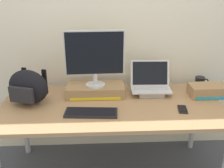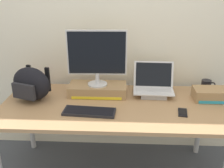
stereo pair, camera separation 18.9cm
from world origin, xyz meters
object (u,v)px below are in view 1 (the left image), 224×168
at_px(toner_box_yellow, 96,90).
at_px(desktop_monitor, 95,56).
at_px(cell_phone, 183,109).
at_px(plush_toy, 35,85).
at_px(open_laptop, 150,87).
at_px(coffee_mug, 200,82).
at_px(messenger_backpack, 28,87).
at_px(toner_box_cyan, 208,90).
at_px(external_keyboard, 91,113).

xyz_separation_m(toner_box_yellow, desktop_monitor, (0.00, -0.00, 0.31)).
relative_size(cell_phone, plush_toy, 1.30).
distance_m(open_laptop, coffee_mug, 0.51).
distance_m(desktop_monitor, plush_toy, 0.64).
relative_size(messenger_backpack, toner_box_cyan, 1.20).
height_order(coffee_mug, toner_box_cyan, same).
height_order(open_laptop, coffee_mug, open_laptop).
height_order(desktop_monitor, open_laptop, desktop_monitor).
distance_m(external_keyboard, toner_box_cyan, 1.06).
bearing_deg(cell_phone, toner_box_yellow, 164.80).
relative_size(open_laptop, toner_box_cyan, 1.12).
distance_m(desktop_monitor, open_laptop, 0.58).
distance_m(desktop_monitor, coffee_mug, 1.05).
distance_m(coffee_mug, plush_toy, 1.55).
bearing_deg(coffee_mug, toner_box_yellow, -172.01).
bearing_deg(external_keyboard, coffee_mug, 29.89).
xyz_separation_m(cell_phone, plush_toy, (-1.25, 0.43, 0.05)).
distance_m(open_laptop, plush_toy, 1.05).
xyz_separation_m(toner_box_yellow, coffee_mug, (0.99, 0.14, 0.00)).
relative_size(toner_box_yellow, coffee_mug, 3.89).
xyz_separation_m(desktop_monitor, coffee_mug, (0.99, 0.14, -0.31)).
bearing_deg(plush_toy, open_laptop, -5.12).
relative_size(desktop_monitor, external_keyboard, 1.23).
distance_m(toner_box_yellow, coffee_mug, 1.00).
relative_size(messenger_backpack, plush_toy, 3.50).
height_order(cell_phone, plush_toy, plush_toy).
xyz_separation_m(open_laptop, plush_toy, (-1.05, 0.09, -0.00)).
bearing_deg(messenger_backpack, toner_box_yellow, 31.33).
bearing_deg(toner_box_cyan, toner_box_yellow, 176.30).
bearing_deg(cell_phone, open_laptop, 129.63).
bearing_deg(external_keyboard, messenger_backpack, 161.18).
relative_size(open_laptop, messenger_backpack, 0.93).
xyz_separation_m(external_keyboard, messenger_backpack, (-0.52, 0.22, 0.13)).
distance_m(toner_box_yellow, desktop_monitor, 0.31).
bearing_deg(plush_toy, cell_phone, -19.15).
relative_size(coffee_mug, toner_box_cyan, 0.41).
bearing_deg(messenger_backpack, cell_phone, 9.45).
height_order(coffee_mug, cell_phone, coffee_mug).
bearing_deg(toner_box_cyan, open_laptop, 170.26).
bearing_deg(open_laptop, plush_toy, 176.64).
xyz_separation_m(desktop_monitor, messenger_backpack, (-0.55, -0.13, -0.21)).
relative_size(toner_box_yellow, messenger_backpack, 1.32).
xyz_separation_m(cell_phone, toner_box_cyan, (0.30, 0.25, 0.04)).
bearing_deg(desktop_monitor, open_laptop, 0.94).
xyz_separation_m(open_laptop, coffee_mug, (0.50, 0.12, -0.01)).
distance_m(external_keyboard, messenger_backpack, 0.58).
distance_m(cell_phone, plush_toy, 1.32).
distance_m(toner_box_yellow, external_keyboard, 0.35).
distance_m(desktop_monitor, messenger_backpack, 0.60).
bearing_deg(plush_toy, external_keyboard, -41.62).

